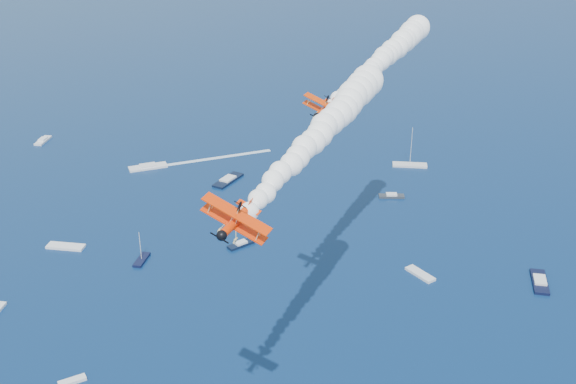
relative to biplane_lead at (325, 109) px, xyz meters
name	(u,v)px	position (x,y,z in m)	size (l,w,h in m)	color
biplane_lead	(325,109)	(0.00, 0.00, 0.00)	(7.19, 8.07, 4.86)	#E33604
biplane_trail	(236,221)	(-27.37, -33.00, -0.18)	(8.17, 9.16, 5.52)	#FF3505
smoke_trail_lead	(379,62)	(20.15, 17.06, 1.98)	(41.43, 35.95, 9.67)	white
smoke_trail_trail	(318,135)	(-8.13, -14.92, 1.80)	(39.82, 37.76, 9.67)	white
spectator_boats	(142,227)	(-20.57, 77.30, -57.39)	(200.40, 163.29, 0.70)	silver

